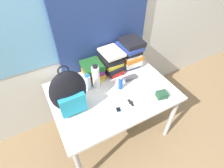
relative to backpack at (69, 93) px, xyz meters
name	(u,v)px	position (x,y,z in m)	size (l,w,h in m)	color
ground_plane	(130,158)	(0.43, -0.42, -0.94)	(12.00, 12.00, 0.00)	#8C704C
wall_back	(87,23)	(0.43, 0.56, 0.31)	(6.00, 0.06, 2.50)	beige
curtain_blue	(103,21)	(0.59, 0.50, 0.31)	(1.06, 0.04, 2.50)	navy
desk	(112,96)	(0.43, 0.02, -0.29)	(1.24, 0.89, 0.73)	silver
backpack	(69,93)	(0.00, 0.00, 0.00)	(0.32, 0.18, 0.51)	black
book_stack_left	(93,70)	(0.36, 0.32, -0.12)	(0.22, 0.26, 0.18)	yellow
book_stack_center	(111,61)	(0.59, 0.32, -0.08)	(0.24, 0.29, 0.27)	red
book_stack_right	(130,53)	(0.83, 0.32, -0.04)	(0.25, 0.29, 0.33)	navy
water_bottle	(88,82)	(0.23, 0.18, -0.12)	(0.07, 0.07, 0.19)	silver
sports_bottle	(96,77)	(0.33, 0.17, -0.08)	(0.08, 0.08, 0.28)	white
sunscreen_bottle	(121,83)	(0.53, 0.02, -0.14)	(0.05, 0.05, 0.16)	blue
cell_phone	(118,110)	(0.37, -0.23, -0.21)	(0.08, 0.12, 0.02)	#B7BCC6
sunglasses_case	(130,78)	(0.70, 0.09, -0.20)	(0.15, 0.06, 0.04)	#47474C
camera_pouch	(162,95)	(0.83, -0.28, -0.18)	(0.12, 0.10, 0.06)	#234C33
wristwatch	(131,103)	(0.52, -0.20, -0.21)	(0.04, 0.09, 0.01)	black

